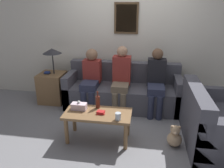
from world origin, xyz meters
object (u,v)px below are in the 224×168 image
(couch_main, at_px, (123,91))
(couch_side, at_px, (211,124))
(person_left, at_px, (91,76))
(person_right, at_px, (156,79))
(person_middle, at_px, (121,77))
(drinking_glass, at_px, (118,116))
(coffee_table, at_px, (98,117))
(wine_bottle, at_px, (98,102))
(teddy_bear, at_px, (175,137))

(couch_main, bearing_deg, couch_side, -36.46)
(person_left, relative_size, person_right, 0.96)
(couch_main, relative_size, couch_side, 1.71)
(couch_main, xyz_separation_m, person_middle, (-0.02, -0.15, 0.36))
(couch_side, bearing_deg, drinking_glass, 104.17)
(coffee_table, relative_size, drinking_glass, 9.37)
(wine_bottle, height_order, teddy_bear, wine_bottle)
(person_middle, height_order, person_right, person_middle)
(couch_side, bearing_deg, person_middle, 57.94)
(person_left, bearing_deg, couch_side, -24.19)
(person_right, height_order, teddy_bear, person_right)
(coffee_table, height_order, person_right, person_right)
(couch_side, height_order, person_right, person_right)
(person_middle, relative_size, person_right, 1.02)
(couch_side, relative_size, person_middle, 1.06)
(couch_main, distance_m, coffee_table, 1.26)
(coffee_table, bearing_deg, person_right, 51.45)
(drinking_glass, relative_size, person_middle, 0.09)
(drinking_glass, bearing_deg, person_right, 66.37)
(couch_main, xyz_separation_m, coffee_table, (-0.24, -1.24, 0.08))
(drinking_glass, height_order, person_right, person_right)
(couch_main, bearing_deg, person_middle, -98.86)
(couch_main, xyz_separation_m, person_right, (0.63, -0.14, 0.35))
(teddy_bear, bearing_deg, person_right, 103.67)
(person_middle, bearing_deg, drinking_glass, -85.26)
(couch_main, bearing_deg, person_left, -167.39)
(couch_main, relative_size, person_left, 1.93)
(drinking_glass, relative_size, person_left, 0.09)
(person_left, relative_size, teddy_bear, 3.44)
(couch_side, xyz_separation_m, coffee_table, (-1.68, -0.18, 0.07))
(couch_side, height_order, wine_bottle, couch_side)
(drinking_glass, bearing_deg, person_left, 118.95)
(couch_main, relative_size, wine_bottle, 8.17)
(coffee_table, xyz_separation_m, person_middle, (0.22, 1.09, 0.29))
(person_left, bearing_deg, couch_main, 12.61)
(couch_side, height_order, drinking_glass, couch_side)
(couch_side, relative_size, person_right, 1.09)
(drinking_glass, xyz_separation_m, person_left, (-0.70, 1.26, 0.13))
(couch_side, relative_size, drinking_glass, 12.29)
(person_right, bearing_deg, drinking_glass, -113.63)
(couch_side, height_order, teddy_bear, couch_side)
(couch_main, relative_size, teddy_bear, 6.64)
(person_middle, bearing_deg, teddy_bear, -49.56)
(person_right, xyz_separation_m, teddy_bear, (0.27, -1.09, -0.51))
(person_left, height_order, person_right, person_right)
(couch_main, distance_m, drinking_glass, 1.42)
(wine_bottle, bearing_deg, teddy_bear, -7.26)
(couch_side, bearing_deg, person_left, 65.81)
(couch_main, bearing_deg, person_right, -12.08)
(couch_main, height_order, couch_side, same)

